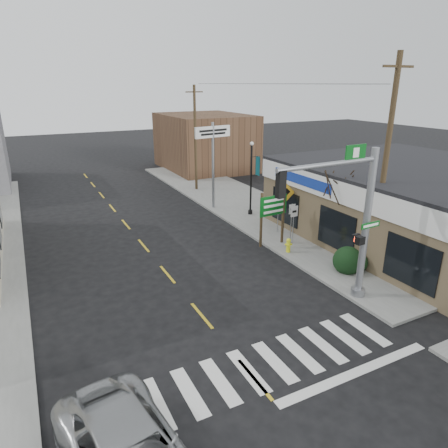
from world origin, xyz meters
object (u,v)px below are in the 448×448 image
bare_tree (339,177)px  utility_pole_far (195,138)px  fire_hydrant (288,245)px  guide_sign (273,211)px  dance_center_sign (213,143)px  utility_pole_near (385,163)px  lamp_post (252,173)px  traffic_signal_pole (354,212)px

bare_tree → utility_pole_far: utility_pole_far is taller
fire_hydrant → utility_pole_far: size_ratio=0.09×
guide_sign → dance_center_sign: (0.20, 7.88, 2.62)m
fire_hydrant → guide_sign: bearing=99.8°
bare_tree → utility_pole_near: bearing=-68.0°
fire_hydrant → utility_pole_far: bearing=86.1°
fire_hydrant → bare_tree: bearing=-23.8°
lamp_post → utility_pole_far: (-0.62, 8.00, 1.44)m
guide_sign → utility_pole_near: utility_pole_near is taller
utility_pole_near → utility_pole_far: 17.66m
bare_tree → utility_pole_near: (0.82, -2.02, 1.00)m
lamp_post → utility_pole_near: bearing=-100.5°
guide_sign → bare_tree: 3.85m
guide_sign → fire_hydrant: (0.22, -1.25, -1.53)m
utility_pole_far → traffic_signal_pole: bearing=-96.0°
lamp_post → bare_tree: bare_tree is taller
dance_center_sign → fire_hydrant: bearing=-100.0°
dance_center_sign → utility_pole_far: utility_pole_far is taller
traffic_signal_pole → lamp_post: (2.42, 11.63, -0.95)m
utility_pole_near → utility_pole_far: size_ratio=1.17×
dance_center_sign → bare_tree: bearing=-87.9°
dance_center_sign → utility_pole_near: (3.00, -12.12, 0.44)m
dance_center_sign → utility_pole_far: 5.51m
guide_sign → bare_tree: size_ratio=0.59×
dance_center_sign → utility_pole_far: size_ratio=0.72×
traffic_signal_pole → lamp_post: 11.92m
lamp_post → dance_center_sign: bearing=103.4°
lamp_post → dance_center_sign: (-1.62, 2.59, 1.72)m
traffic_signal_pole → dance_center_sign: traffic_signal_pole is taller
fire_hydrant → utility_pole_far: utility_pole_far is taller
traffic_signal_pole → dance_center_sign: (0.80, 14.22, 0.77)m
guide_sign → utility_pole_far: 13.55m
traffic_signal_pole → bare_tree: (2.98, 4.12, 0.22)m
bare_tree → guide_sign: bearing=137.2°
traffic_signal_pole → utility_pole_near: size_ratio=0.65×
guide_sign → fire_hydrant: size_ratio=3.94×
fire_hydrant → bare_tree: 4.31m
bare_tree → dance_center_sign: bearing=102.2°
guide_sign → bare_tree: (2.38, -2.21, 2.07)m
guide_sign → utility_pole_near: (3.20, -4.23, 3.06)m
fire_hydrant → bare_tree: bare_tree is taller
bare_tree → utility_pole_near: size_ratio=0.52×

